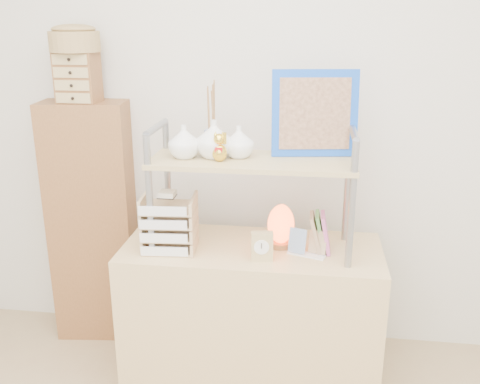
# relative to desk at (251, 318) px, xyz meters

# --- Properties ---
(room_shell) EXTENTS (3.42, 3.41, 2.61)m
(room_shell) POSITION_rel_desk_xyz_m (0.00, -0.81, 1.32)
(room_shell) COLOR silver
(room_shell) RESTS_ON ground
(desk) EXTENTS (1.20, 0.50, 0.75)m
(desk) POSITION_rel_desk_xyz_m (0.00, 0.00, 0.00)
(desk) COLOR tan
(desk) RESTS_ON ground
(cabinet) EXTENTS (0.47, 0.29, 1.35)m
(cabinet) POSITION_rel_desk_xyz_m (-0.93, 0.37, 0.30)
(cabinet) COLOR brown
(cabinet) RESTS_ON ground
(hutch) EXTENTS (0.91, 0.34, 0.80)m
(hutch) POSITION_rel_desk_xyz_m (-0.03, 0.01, 0.83)
(hutch) COLOR gray
(hutch) RESTS_ON desk
(letter_tray) EXTENTS (0.25, 0.23, 0.28)m
(letter_tray) POSITION_rel_desk_xyz_m (-0.37, -0.07, 0.49)
(letter_tray) COLOR tan
(letter_tray) RESTS_ON desk
(salt_lamp) EXTENTS (0.13, 0.13, 0.20)m
(salt_lamp) POSITION_rel_desk_xyz_m (0.13, 0.03, 0.48)
(salt_lamp) COLOR brown
(salt_lamp) RESTS_ON desk
(desk_clock) EXTENTS (0.10, 0.06, 0.13)m
(desk_clock) POSITION_rel_desk_xyz_m (0.06, -0.14, 0.44)
(desk_clock) COLOR tan
(desk_clock) RESTS_ON desk
(postcard_stand) EXTENTS (0.18, 0.10, 0.12)m
(postcard_stand) POSITION_rel_desk_xyz_m (0.25, -0.05, 0.41)
(postcard_stand) COLOR white
(postcard_stand) RESTS_ON desk
(drawer_chest) EXTENTS (0.20, 0.16, 0.25)m
(drawer_chest) POSITION_rel_desk_xyz_m (-0.93, 0.35, 1.10)
(drawer_chest) COLOR brown
(drawer_chest) RESTS_ON cabinet
(woven_basket) EXTENTS (0.25, 0.25, 0.10)m
(woven_basket) POSITION_rel_desk_xyz_m (-0.93, 0.35, 1.28)
(woven_basket) COLOR olive
(woven_basket) RESTS_ON drawer_chest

